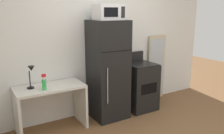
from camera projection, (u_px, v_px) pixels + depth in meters
name	position (u px, v px, depth m)	size (l,w,h in m)	color
wall_back_white	(102.00, 44.00, 4.44)	(5.00, 0.10, 2.60)	white
desk	(50.00, 100.00, 3.77)	(1.07, 0.53, 0.75)	silver
desk_lamp	(31.00, 73.00, 3.56)	(0.14, 0.12, 0.35)	black
spray_bottle	(44.00, 84.00, 3.53)	(0.06, 0.06, 0.25)	green
refrigerator	(108.00, 70.00, 4.19)	(0.60, 0.62, 1.76)	black
microwave	(108.00, 12.00, 3.93)	(0.46, 0.35, 0.26)	silver
oven_range	(139.00, 86.00, 4.64)	(0.57, 0.61, 1.10)	black
leaning_mirror	(156.00, 68.00, 5.13)	(0.44, 0.03, 1.40)	#C6B793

